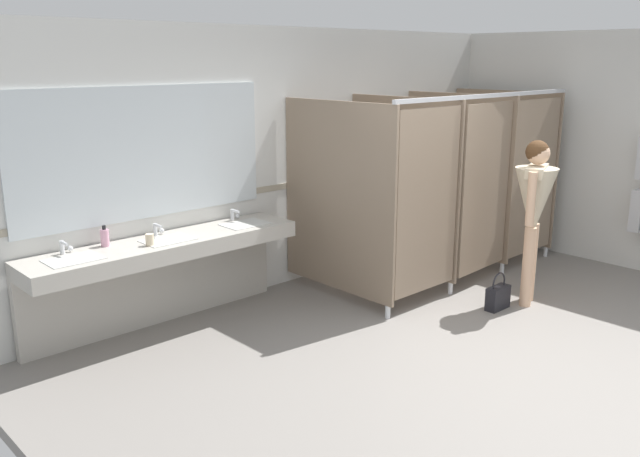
% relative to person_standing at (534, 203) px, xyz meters
% --- Properties ---
extents(ground_plane, '(6.73, 5.42, 0.10)m').
position_rel_person_standing_xyz_m(ground_plane, '(-1.21, -0.31, -1.06)').
color(ground_plane, gray).
extents(wall_back, '(6.73, 0.12, 2.64)m').
position_rel_person_standing_xyz_m(wall_back, '(-1.21, 2.16, 0.31)').
color(wall_back, silver).
rests_on(wall_back, ground_plane).
extents(wall_back_tile_band, '(6.73, 0.01, 0.06)m').
position_rel_person_standing_xyz_m(wall_back_tile_band, '(-1.21, 2.10, 0.04)').
color(wall_back_tile_band, '#9E937F').
rests_on(wall_back_tile_band, wall_back).
extents(vanity_counter, '(2.48, 0.53, 0.94)m').
position_rel_person_standing_xyz_m(vanity_counter, '(-2.91, 1.89, -0.40)').
color(vanity_counter, '#B2ADA3').
rests_on(vanity_counter, ground_plane).
extents(mirror_panel, '(2.38, 0.02, 1.14)m').
position_rel_person_standing_xyz_m(mirror_panel, '(-2.91, 2.09, 0.54)').
color(mirror_panel, silver).
rests_on(mirror_panel, wall_back).
extents(bathroom_stalls, '(2.95, 1.48, 2.00)m').
position_rel_person_standing_xyz_m(bathroom_stalls, '(0.14, 1.13, 0.04)').
color(bathroom_stalls, '#84705B').
rests_on(bathroom_stalls, ground_plane).
extents(person_standing, '(0.53, 0.52, 1.60)m').
position_rel_person_standing_xyz_m(person_standing, '(0.00, 0.00, 0.00)').
color(person_standing, '#DBAD89').
rests_on(person_standing, ground_plane).
extents(handbag, '(0.27, 0.11, 0.37)m').
position_rel_person_standing_xyz_m(handbag, '(-0.36, 0.10, -0.88)').
color(handbag, black).
rests_on(handbag, ground_plane).
extents(soap_dispenser, '(0.07, 0.07, 0.18)m').
position_rel_person_standing_xyz_m(soap_dispenser, '(-3.38, 1.97, -0.11)').
color(soap_dispenser, '#D899B2').
rests_on(soap_dispenser, vanity_counter).
extents(paper_cup, '(0.07, 0.07, 0.10)m').
position_rel_person_standing_xyz_m(paper_cup, '(-3.10, 1.74, -0.13)').
color(paper_cup, beige).
rests_on(paper_cup, vanity_counter).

